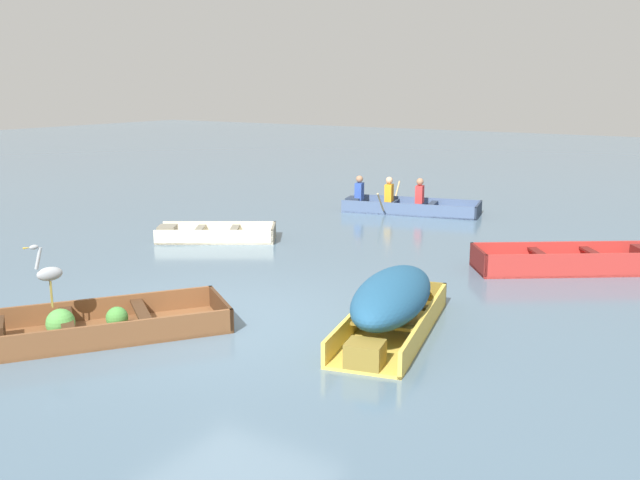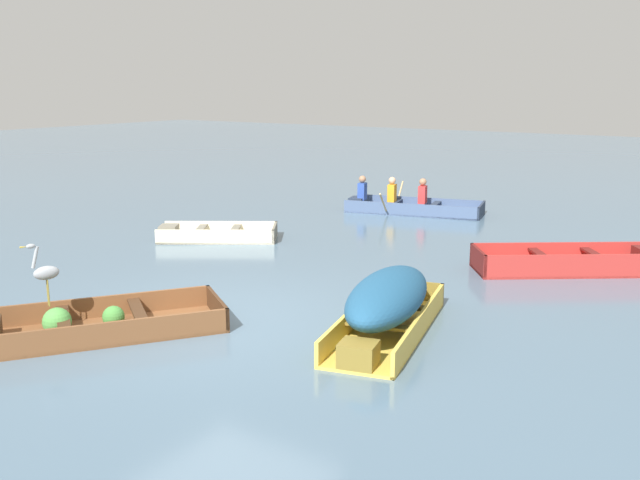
% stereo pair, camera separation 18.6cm
% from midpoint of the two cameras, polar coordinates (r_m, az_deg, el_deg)
% --- Properties ---
extents(ground_plane, '(80.00, 80.00, 0.00)m').
position_cam_midpoint_polar(ground_plane, '(10.00, -6.93, -6.41)').
color(ground_plane, slate).
extents(dinghy_wooden_brown_foreground, '(2.80, 3.26, 0.40)m').
position_cam_midpoint_polar(dinghy_wooden_brown_foreground, '(9.80, -17.54, -6.53)').
color(dinghy_wooden_brown_foreground, brown).
rests_on(dinghy_wooden_brown_foreground, ground).
extents(skiff_red_near_moored, '(3.15, 2.64, 0.41)m').
position_cam_midpoint_polar(skiff_red_near_moored, '(13.22, 20.10, -1.75)').
color(skiff_red_near_moored, '#AD2D28').
rests_on(skiff_red_near_moored, ground).
extents(skiff_yellow_mid_moored, '(1.61, 3.09, 0.80)m').
position_cam_midpoint_polar(skiff_yellow_mid_moored, '(9.35, 5.97, -4.95)').
color(skiff_yellow_mid_moored, '#E5BC47').
rests_on(skiff_yellow_mid_moored, ground).
extents(skiff_cream_far_moored, '(2.56, 2.13, 0.30)m').
position_cam_midpoint_polar(skiff_cream_far_moored, '(15.10, -8.23, 0.43)').
color(skiff_cream_far_moored, beige).
rests_on(skiff_cream_far_moored, ground).
extents(rowboat_slate_blue_with_crew, '(3.56, 2.32, 0.89)m').
position_cam_midpoint_polar(rowboat_slate_blue_with_crew, '(18.25, 7.14, 2.81)').
color(rowboat_slate_blue_with_crew, '#475B7F').
rests_on(rowboat_slate_blue_with_crew, ground).
extents(heron_on_dinghy, '(0.25, 0.45, 0.84)m').
position_cam_midpoint_polar(heron_on_dinghy, '(9.71, -20.64, -2.34)').
color(heron_on_dinghy, olive).
rests_on(heron_on_dinghy, dinghy_wooden_brown_foreground).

